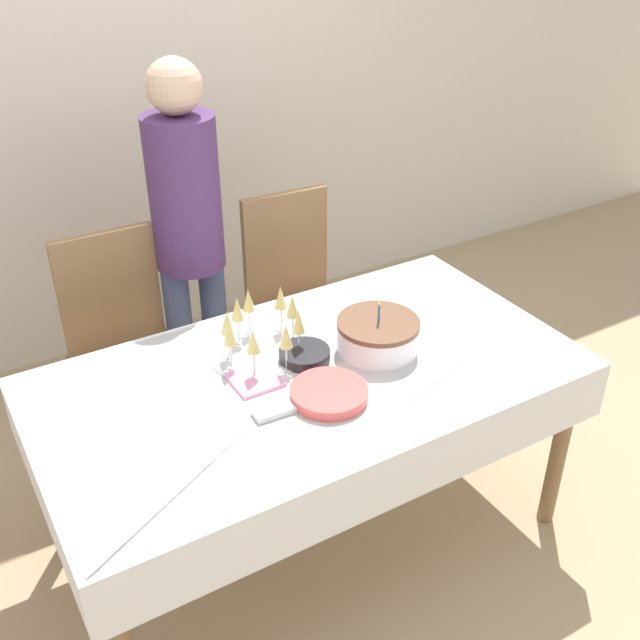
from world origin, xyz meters
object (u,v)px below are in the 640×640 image
Objects in this scene: dining_chair_far_left at (124,342)px; person_standing at (187,222)px; champagne_tray at (262,331)px; plate_stack_dessert at (304,355)px; plate_stack_main at (329,393)px; dining_chair_far_right at (297,293)px; birthday_cake at (378,335)px.

dining_chair_far_left is 0.61× the size of person_standing.
champagne_tray is 2.20× the size of plate_stack_dessert.
champagne_tray is 1.54× the size of plate_stack_main.
birthday_cake is at bearing -99.00° from dining_chair_far_right.
plate_stack_dessert is (-0.38, -0.73, 0.22)m from dining_chair_far_right.
champagne_tray is 0.17m from plate_stack_dessert.
plate_stack_main is 1.04m from person_standing.
birthday_cake is at bearing -14.29° from plate_stack_dessert.
dining_chair_far_right reaches higher than birthday_cake.
champagne_tray is (0.32, -0.62, 0.28)m from dining_chair_far_left.
champagne_tray is (-0.35, 0.18, 0.03)m from birthday_cake.
birthday_cake reaches higher than plate_stack_dessert.
dining_chair_far_right is 1.06m from plate_stack_main.
plate_stack_dessert is 0.83m from person_standing.
dining_chair_far_right is 0.61× the size of person_standing.
champagne_tray is at bearing 99.85° from plate_stack_main.
champagne_tray is 0.35m from plate_stack_main.
dining_chair_far_left is at bearing 117.19° from champagne_tray.
dining_chair_far_right is 0.83m from champagne_tray.
dining_chair_far_left reaches higher than plate_stack_main.
champagne_tray is (-0.47, -0.62, 0.28)m from dining_chair_far_right.
dining_chair_far_right is 3.97× the size of plate_stack_main.
dining_chair_far_left reaches higher than champagne_tray.
person_standing is at bearing 110.49° from birthday_cake.
plate_stack_main is at bearing -151.80° from birthday_cake.
person_standing reaches higher than birthday_cake.
person_standing reaches higher than dining_chair_far_right.
plate_stack_dessert reaches higher than plate_stack_main.
dining_chair_far_left is 0.87m from plate_stack_dessert.
champagne_tray is at bearing -91.97° from person_standing.
birthday_cake is 0.33m from plate_stack_main.
dining_chair_far_left is at bearing 111.46° from plate_stack_main.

